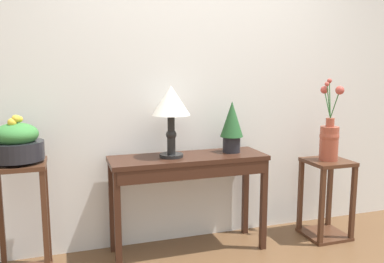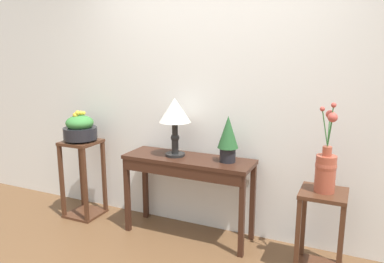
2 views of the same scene
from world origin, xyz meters
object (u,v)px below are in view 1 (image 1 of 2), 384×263
at_px(potted_plant_on_console, 232,124).
at_px(table_lamp, 171,105).
at_px(planter_bowl_wide_left, 17,143).
at_px(pedestal_stand_right, 326,199).
at_px(console_table, 189,171).
at_px(pedestal_stand_left, 22,222).
at_px(flower_vase_tall_right, 329,137).

bearing_deg(potted_plant_on_console, table_lamp, -177.36).
bearing_deg(planter_bowl_wide_left, potted_plant_on_console, 2.92).
bearing_deg(pedestal_stand_right, potted_plant_on_console, 170.88).
bearing_deg(planter_bowl_wide_left, console_table, 1.60).
height_order(table_lamp, pedestal_stand_left, table_lamp).
xyz_separation_m(planter_bowl_wide_left, flower_vase_tall_right, (2.40, -0.05, -0.08)).
relative_size(pedestal_stand_right, flower_vase_tall_right, 0.99).
bearing_deg(flower_vase_tall_right, potted_plant_on_console, 170.91).
bearing_deg(planter_bowl_wide_left, pedestal_stand_left, 95.63).
bearing_deg(potted_plant_on_console, pedestal_stand_right, -9.12).
xyz_separation_m(table_lamp, potted_plant_on_console, (0.51, 0.02, -0.17)).
distance_m(console_table, pedestal_stand_right, 1.24).
distance_m(planter_bowl_wide_left, pedestal_stand_right, 2.47).
bearing_deg(pedestal_stand_right, pedestal_stand_left, 178.74).
bearing_deg(pedestal_stand_right, planter_bowl_wide_left, 178.74).
xyz_separation_m(pedestal_stand_right, flower_vase_tall_right, (0.00, 0.00, 0.54)).
xyz_separation_m(planter_bowl_wide_left, pedestal_stand_right, (2.40, -0.05, -0.61)).
height_order(console_table, table_lamp, table_lamp).
distance_m(potted_plant_on_console, pedestal_stand_left, 1.68).
distance_m(console_table, table_lamp, 0.53).
relative_size(console_table, flower_vase_tall_right, 1.78).
xyz_separation_m(table_lamp, planter_bowl_wide_left, (-1.06, -0.06, -0.21)).
xyz_separation_m(table_lamp, pedestal_stand_left, (-1.06, -0.06, -0.76)).
relative_size(table_lamp, potted_plant_on_console, 1.31).
bearing_deg(console_table, planter_bowl_wide_left, -178.40).
bearing_deg(flower_vase_tall_right, pedestal_stand_left, 178.75).
xyz_separation_m(console_table, table_lamp, (-0.13, 0.02, 0.51)).
bearing_deg(table_lamp, potted_plant_on_console, 2.64).
bearing_deg(table_lamp, console_table, -9.83).
relative_size(table_lamp, pedestal_stand_left, 0.66).
bearing_deg(pedestal_stand_left, table_lamp, 3.04).
xyz_separation_m(table_lamp, pedestal_stand_right, (1.33, -0.11, -0.83)).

